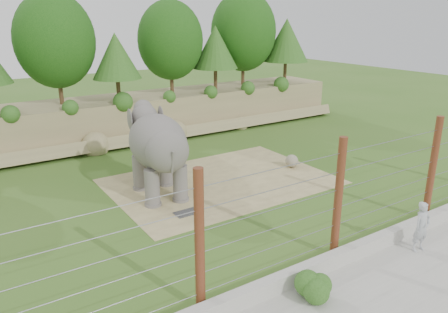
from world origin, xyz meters
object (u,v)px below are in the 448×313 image
elephant (158,154)px  zookeeper (422,227)px  stone_ball (292,161)px  barrier_fence (338,199)px

elephant → zookeeper: (5.15, -8.98, -0.98)m
elephant → stone_ball: bearing=4.5°
barrier_fence → zookeeper: (2.59, -1.33, -1.13)m
stone_ball → zookeeper: bearing=-103.1°
elephant → barrier_fence: (2.57, -7.64, 0.15)m
elephant → zookeeper: bearing=-51.9°
elephant → zookeeper: size_ratio=2.67×
stone_ball → zookeeper: 8.76m
barrier_fence → zookeeper: size_ratio=11.80×
barrier_fence → zookeeper: 3.12m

